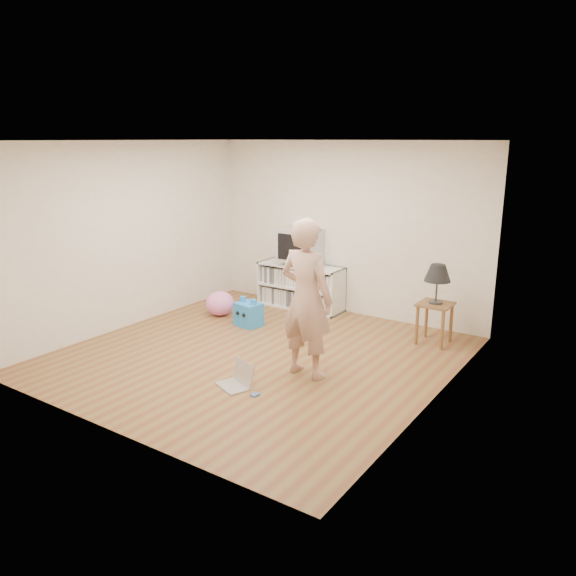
% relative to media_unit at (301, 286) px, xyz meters
% --- Properties ---
extents(ground, '(4.50, 4.50, 0.00)m').
position_rel_media_unit_xyz_m(ground, '(0.65, -2.04, -0.35)').
color(ground, brown).
rests_on(ground, ground).
extents(walls, '(4.52, 4.52, 2.60)m').
position_rel_media_unit_xyz_m(walls, '(0.65, -2.04, 0.95)').
color(walls, silver).
rests_on(walls, ground).
extents(ceiling, '(4.50, 4.50, 0.01)m').
position_rel_media_unit_xyz_m(ceiling, '(0.65, -2.04, 2.25)').
color(ceiling, white).
rests_on(ceiling, walls).
extents(media_unit, '(1.40, 0.45, 0.70)m').
position_rel_media_unit_xyz_m(media_unit, '(0.00, 0.00, 0.00)').
color(media_unit, white).
rests_on(media_unit, ground).
extents(dvd_deck, '(0.45, 0.35, 0.07)m').
position_rel_media_unit_xyz_m(dvd_deck, '(0.00, -0.02, 0.39)').
color(dvd_deck, gray).
rests_on(dvd_deck, media_unit).
extents(crt_tv, '(0.60, 0.53, 0.50)m').
position_rel_media_unit_xyz_m(crt_tv, '(0.00, -0.02, 0.67)').
color(crt_tv, '#ADADB2').
rests_on(crt_tv, dvd_deck).
extents(side_table, '(0.42, 0.42, 0.55)m').
position_rel_media_unit_xyz_m(side_table, '(2.32, -0.39, 0.07)').
color(side_table, brown).
rests_on(side_table, ground).
extents(table_lamp, '(0.34, 0.34, 0.52)m').
position_rel_media_unit_xyz_m(table_lamp, '(2.32, -0.39, 0.59)').
color(table_lamp, '#333333').
rests_on(table_lamp, side_table).
extents(person, '(0.69, 0.48, 1.81)m').
position_rel_media_unit_xyz_m(person, '(1.47, -2.20, 0.56)').
color(person, tan).
rests_on(person, ground).
extents(laptop, '(0.46, 0.42, 0.26)m').
position_rel_media_unit_xyz_m(laptop, '(1.01, -2.86, -0.28)').
color(laptop, silver).
rests_on(laptop, ground).
extents(playing_cards, '(0.08, 0.10, 0.02)m').
position_rel_media_unit_xyz_m(playing_cards, '(1.32, -2.96, -0.34)').
color(playing_cards, '#456CB8').
rests_on(playing_cards, ground).
extents(plush_blue, '(0.40, 0.36, 0.42)m').
position_rel_media_unit_xyz_m(plush_blue, '(-0.15, -1.18, -0.17)').
color(plush_blue, '#207CDD').
rests_on(plush_blue, ground).
extents(plush_pink, '(0.53, 0.53, 0.37)m').
position_rel_media_unit_xyz_m(plush_pink, '(-0.81, -1.03, -0.16)').
color(plush_pink, '#F178CD').
rests_on(plush_pink, ground).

